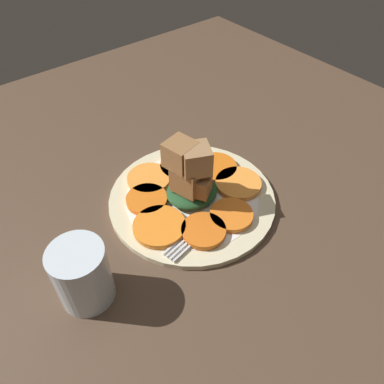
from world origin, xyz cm
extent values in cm
cube|color=#4C3828|center=(0.00, 0.00, 1.00)|extent=(120.00, 120.00, 2.00)
cylinder|color=beige|center=(0.00, 0.00, 2.50)|extent=(28.14, 28.14, 1.00)
cylinder|color=white|center=(0.00, 0.00, 2.55)|extent=(22.51, 22.51, 1.00)
cylinder|color=orange|center=(7.92, -3.03, 3.55)|extent=(7.98, 7.98, 0.90)
cylinder|color=orange|center=(7.70, 2.62, 3.55)|extent=(7.64, 7.64, 0.90)
cylinder|color=#F9953A|center=(3.42, 6.73, 3.55)|extent=(8.46, 8.46, 0.90)
cylinder|color=orange|center=(-3.43, 7.79, 3.55)|extent=(7.66, 7.66, 0.90)
cylinder|color=orange|center=(-6.60, 3.84, 3.55)|extent=(6.93, 6.93, 0.90)
cylinder|color=orange|center=(-8.36, -2.22, 3.55)|extent=(8.31, 8.31, 0.90)
cylinder|color=orange|center=(-3.57, -7.21, 3.55)|extent=(6.98, 6.98, 0.90)
cylinder|color=orange|center=(1.96, -7.57, 3.55)|extent=(6.99, 6.99, 0.90)
ellipsoid|color=#1E4723|center=(0.00, 0.00, 4.30)|extent=(8.87, 7.98, 2.39)
cube|color=brown|center=(0.17, -1.94, 7.15)|extent=(4.57, 4.57, 3.31)
cube|color=brown|center=(-0.63, 0.13, 7.79)|extent=(5.73, 5.73, 4.60)
cube|color=#9E754C|center=(-0.26, -0.11, 7.36)|extent=(4.01, 4.01, 3.73)
cube|color=#9E754C|center=(0.26, -0.28, 7.10)|extent=(3.64, 3.64, 3.22)
cube|color=olive|center=(-1.15, 1.44, 11.93)|extent=(5.07, 5.07, 4.29)
cube|color=#9E754C|center=(-0.45, -0.97, 11.91)|extent=(5.71, 5.71, 4.28)
cube|color=silver|center=(1.07, -5.63, 3.30)|extent=(11.81, 3.13, 0.40)
cube|color=silver|center=(-5.44, -6.77, 3.30)|extent=(1.81, 2.52, 0.40)
cube|color=silver|center=(-8.26, -8.29, 3.30)|extent=(4.63, 1.11, 0.40)
cube|color=silver|center=(-8.37, -7.63, 3.30)|extent=(4.63, 1.11, 0.40)
cube|color=silver|center=(-8.49, -6.97, 3.30)|extent=(4.63, 1.11, 0.40)
cube|color=silver|center=(-8.61, -6.32, 3.30)|extent=(4.63, 1.11, 0.40)
cylinder|color=silver|center=(-22.24, -4.81, 6.75)|extent=(7.33, 7.33, 9.50)
camera|label=1|loc=(-27.93, -34.33, 48.58)|focal=35.00mm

